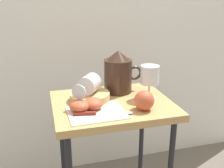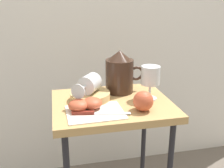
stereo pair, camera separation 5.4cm
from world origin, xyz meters
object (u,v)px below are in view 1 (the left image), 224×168
apple_whole (144,100)px  knife (94,113)px  basket_tray (90,97)px  wine_glass_upright (150,77)px  pitcher (118,75)px  wine_glass_tipped_near (89,84)px  apple_half_left (80,106)px  apple_half_right (93,103)px  table (112,119)px

apple_whole → knife: bearing=179.9°
basket_tray → knife: size_ratio=0.77×
wine_glass_upright → knife: 0.30m
pitcher → wine_glass_tipped_near: (-0.15, -0.08, -0.01)m
apple_half_left → apple_half_right: same height
wine_glass_tipped_near → apple_whole: (0.19, -0.15, -0.03)m
wine_glass_tipped_near → knife: size_ratio=0.72×
wine_glass_upright → apple_half_left: 0.33m
basket_tray → wine_glass_tipped_near: wine_glass_tipped_near is taller
apple_half_left → apple_half_right: (0.05, 0.01, 0.00)m
pitcher → wine_glass_upright: (0.11, -0.12, 0.02)m
table → wine_glass_upright: (0.17, -0.00, 0.18)m
wine_glass_tipped_near → basket_tray: bearing=47.8°
knife → basket_tray: bearing=85.1°
basket_tray → wine_glass_upright: size_ratio=1.17×
table → wine_glass_tipped_near: (-0.09, 0.04, 0.15)m
pitcher → apple_half_left: pitcher is taller
apple_half_right → basket_tray: bearing=86.6°
table → basket_tray: (-0.09, 0.04, 0.10)m
wine_glass_upright → knife: bearing=-158.2°
table → wine_glass_tipped_near: 0.18m
table → wine_glass_upright: wine_glass_upright is taller
table → apple_whole: size_ratio=8.35×
wine_glass_tipped_near → apple_whole: 0.24m
pitcher → apple_half_right: pitcher is taller
basket_tray → apple_whole: apple_whole is taller
wine_glass_upright → wine_glass_tipped_near: bearing=170.7°
table → wine_glass_tipped_near: size_ratio=4.16×
apple_half_right → wine_glass_upright: bearing=11.3°
basket_tray → apple_half_left: (-0.06, -0.11, 0.01)m
basket_tray → wine_glass_tipped_near: 0.06m
wine_glass_upright → knife: wine_glass_upright is taller
knife → apple_half_right: bearing=82.3°
wine_glass_tipped_near → apple_whole: bearing=-38.2°
table → basket_tray: 0.14m
apple_whole → knife: apple_whole is taller
basket_tray → pitcher: bearing=26.4°
apple_half_left → wine_glass_tipped_near: bearing=60.8°
wine_glass_tipped_near → apple_half_left: bearing=-119.2°
pitcher → apple_whole: (0.04, -0.23, -0.04)m
apple_whole → pitcher: bearing=99.6°
table → knife: bearing=-131.9°
knife → table: bearing=48.1°
apple_half_left → knife: (0.05, -0.05, -0.02)m
pitcher → apple_half_left: (-0.21, -0.18, -0.05)m
apple_whole → wine_glass_tipped_near: bearing=141.8°
wine_glass_tipped_near → apple_whole: size_ratio=2.01×
wine_glass_upright → wine_glass_tipped_near: wine_glass_upright is taller
apple_half_right → pitcher: bearing=48.0°
basket_tray → apple_half_right: size_ratio=2.14×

